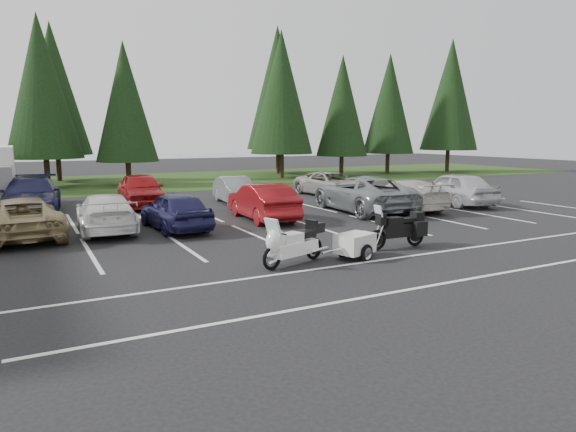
{
  "coord_description": "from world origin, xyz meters",
  "views": [
    {
      "loc": [
        -6.52,
        -14.6,
        3.44
      ],
      "look_at": [
        0.81,
        -0.5,
        0.92
      ],
      "focal_mm": 32.0,
      "sensor_mm": 36.0,
      "label": 1
    }
  ],
  "objects_px": {
    "touring_motorcycle": "(294,240)",
    "cargo_trailer": "(355,246)",
    "car_far_3": "(235,190)",
    "car_near_3": "(106,213)",
    "car_near_8": "(454,188)",
    "car_far_2": "(141,190)",
    "car_far_4": "(331,184)",
    "car_near_6": "(362,194)",
    "adventure_motorcycle": "(397,226)",
    "car_near_2": "(22,218)",
    "car_far_1": "(31,196)",
    "car_near_5": "(262,202)",
    "car_near_4": "(175,210)",
    "car_near_7": "(405,195)"
  },
  "relations": [
    {
      "from": "car_near_5",
      "to": "adventure_motorcycle",
      "type": "relative_size",
      "value": 1.98
    },
    {
      "from": "touring_motorcycle",
      "to": "car_far_3",
      "type": "bearing_deg",
      "value": 57.44
    },
    {
      "from": "car_near_4",
      "to": "car_near_6",
      "type": "bearing_deg",
      "value": 179.77
    },
    {
      "from": "car_near_8",
      "to": "car_far_3",
      "type": "relative_size",
      "value": 1.17
    },
    {
      "from": "cargo_trailer",
      "to": "car_near_8",
      "type": "bearing_deg",
      "value": 13.96
    },
    {
      "from": "car_near_4",
      "to": "cargo_trailer",
      "type": "xyz_separation_m",
      "value": [
        3.26,
        -6.73,
        -0.35
      ]
    },
    {
      "from": "car_far_1",
      "to": "car_far_3",
      "type": "bearing_deg",
      "value": 1.1
    },
    {
      "from": "car_far_1",
      "to": "car_far_2",
      "type": "distance_m",
      "value": 4.78
    },
    {
      "from": "car_near_2",
      "to": "car_near_3",
      "type": "xyz_separation_m",
      "value": [
        2.68,
        -0.02,
        -0.01
      ]
    },
    {
      "from": "cargo_trailer",
      "to": "car_near_6",
      "type": "bearing_deg",
      "value": 34.06
    },
    {
      "from": "car_far_2",
      "to": "adventure_motorcycle",
      "type": "bearing_deg",
      "value": -65.06
    },
    {
      "from": "car_far_3",
      "to": "car_near_5",
      "type": "bearing_deg",
      "value": -94.14
    },
    {
      "from": "car_near_3",
      "to": "car_near_5",
      "type": "distance_m",
      "value": 6.06
    },
    {
      "from": "touring_motorcycle",
      "to": "cargo_trailer",
      "type": "height_order",
      "value": "touring_motorcycle"
    },
    {
      "from": "car_near_3",
      "to": "car_near_2",
      "type": "bearing_deg",
      "value": 3.46
    },
    {
      "from": "car_far_3",
      "to": "touring_motorcycle",
      "type": "bearing_deg",
      "value": -99.08
    },
    {
      "from": "car_near_4",
      "to": "car_near_7",
      "type": "distance_m",
      "value": 10.81
    },
    {
      "from": "car_near_2",
      "to": "car_near_3",
      "type": "height_order",
      "value": "car_near_2"
    },
    {
      "from": "car_far_3",
      "to": "touring_motorcycle",
      "type": "distance_m",
      "value": 12.72
    },
    {
      "from": "car_near_4",
      "to": "car_near_3",
      "type": "bearing_deg",
      "value": -22.35
    },
    {
      "from": "car_near_7",
      "to": "car_far_2",
      "type": "bearing_deg",
      "value": -27.38
    },
    {
      "from": "car_near_4",
      "to": "adventure_motorcycle",
      "type": "height_order",
      "value": "car_near_4"
    },
    {
      "from": "car_near_4",
      "to": "cargo_trailer",
      "type": "relative_size",
      "value": 2.68
    },
    {
      "from": "car_far_2",
      "to": "car_near_3",
      "type": "bearing_deg",
      "value": -108.59
    },
    {
      "from": "car_far_2",
      "to": "car_far_3",
      "type": "distance_m",
      "value": 4.6
    },
    {
      "from": "car_near_2",
      "to": "car_far_1",
      "type": "relative_size",
      "value": 0.89
    },
    {
      "from": "car_far_3",
      "to": "car_near_2",
      "type": "bearing_deg",
      "value": -147.04
    },
    {
      "from": "car_near_6",
      "to": "adventure_motorcycle",
      "type": "height_order",
      "value": "car_near_6"
    },
    {
      "from": "car_far_1",
      "to": "cargo_trailer",
      "type": "height_order",
      "value": "car_far_1"
    },
    {
      "from": "car_far_2",
      "to": "car_far_4",
      "type": "distance_m",
      "value": 10.55
    },
    {
      "from": "car_far_3",
      "to": "car_near_3",
      "type": "bearing_deg",
      "value": -138.68
    },
    {
      "from": "cargo_trailer",
      "to": "car_far_3",
      "type": "bearing_deg",
      "value": 64.65
    },
    {
      "from": "car_near_3",
      "to": "touring_motorcycle",
      "type": "height_order",
      "value": "car_near_3"
    },
    {
      "from": "touring_motorcycle",
      "to": "car_near_6",
      "type": "bearing_deg",
      "value": 26.27
    },
    {
      "from": "car_near_5",
      "to": "car_near_8",
      "type": "xyz_separation_m",
      "value": [
        10.38,
        -0.23,
        0.07
      ]
    },
    {
      "from": "car_far_1",
      "to": "adventure_motorcycle",
      "type": "xyz_separation_m",
      "value": [
        9.77,
        -12.59,
        -0.12
      ]
    },
    {
      "from": "car_near_8",
      "to": "car_far_1",
      "type": "height_order",
      "value": "car_far_1"
    },
    {
      "from": "car_near_7",
      "to": "car_far_1",
      "type": "bearing_deg",
      "value": -17.55
    },
    {
      "from": "car_far_4",
      "to": "adventure_motorcycle",
      "type": "bearing_deg",
      "value": -118.84
    },
    {
      "from": "car_near_2",
      "to": "car_near_3",
      "type": "distance_m",
      "value": 2.68
    },
    {
      "from": "car_far_2",
      "to": "car_near_7",
      "type": "bearing_deg",
      "value": -28.17
    },
    {
      "from": "adventure_motorcycle",
      "to": "car_near_7",
      "type": "bearing_deg",
      "value": 50.14
    },
    {
      "from": "car_near_6",
      "to": "car_far_4",
      "type": "bearing_deg",
      "value": -103.47
    },
    {
      "from": "car_near_6",
      "to": "cargo_trailer",
      "type": "relative_size",
      "value": 3.74
    },
    {
      "from": "car_far_4",
      "to": "touring_motorcycle",
      "type": "bearing_deg",
      "value": -130.84
    },
    {
      "from": "car_near_4",
      "to": "car_far_2",
      "type": "bearing_deg",
      "value": -95.31
    },
    {
      "from": "car_near_2",
      "to": "car_near_4",
      "type": "distance_m",
      "value": 5.05
    },
    {
      "from": "car_near_3",
      "to": "car_near_6",
      "type": "xyz_separation_m",
      "value": [
        11.05,
        -0.21,
        0.13
      ]
    },
    {
      "from": "car_near_5",
      "to": "car_far_4",
      "type": "height_order",
      "value": "car_near_5"
    },
    {
      "from": "car_near_3",
      "to": "touring_motorcycle",
      "type": "bearing_deg",
      "value": 120.85
    }
  ]
}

